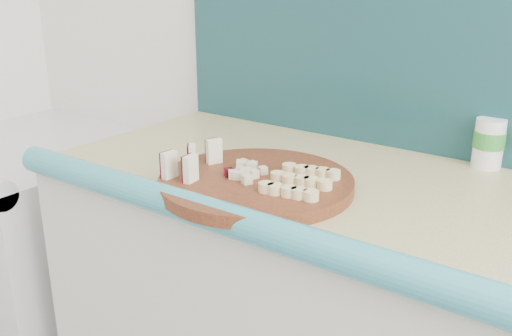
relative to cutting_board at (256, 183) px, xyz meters
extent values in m
cube|color=white|center=(-0.98, 0.15, -0.52)|extent=(0.70, 0.70, 0.80)
cylinder|color=#451F0E|center=(0.00, 0.00, 0.00)|extent=(0.45, 0.45, 0.02)
cube|color=#FEF1CB|center=(-0.14, -0.10, 0.04)|extent=(0.02, 0.04, 0.05)
cube|color=#4F0510|center=(-0.15, -0.10, 0.04)|extent=(0.01, 0.03, 0.05)
cube|color=#FEF1CB|center=(-0.13, -0.04, 0.04)|extent=(0.02, 0.04, 0.05)
cube|color=#4F0510|center=(-0.14, -0.04, 0.04)|extent=(0.01, 0.03, 0.05)
cube|color=#FEF1CB|center=(-0.12, 0.02, 0.04)|extent=(0.02, 0.04, 0.05)
cube|color=#4F0510|center=(-0.13, 0.02, 0.04)|extent=(0.01, 0.03, 0.05)
cube|color=#FEF1CB|center=(-0.09, -0.09, 0.04)|extent=(0.02, 0.04, 0.05)
cube|color=#4F0510|center=(-0.10, -0.10, 0.04)|extent=(0.01, 0.03, 0.05)
cube|color=#FCF0CA|center=(-0.02, 0.00, 0.02)|extent=(0.02, 0.02, 0.02)
cube|color=#FCF0CA|center=(-0.01, 0.01, 0.02)|extent=(0.02, 0.02, 0.02)
cube|color=#4F0510|center=(-0.01, 0.02, 0.02)|extent=(0.02, 0.02, 0.02)
cube|color=#FCF0CA|center=(-0.02, 0.01, 0.02)|extent=(0.02, 0.02, 0.02)
cube|color=#FCF0CA|center=(-0.03, 0.01, 0.02)|extent=(0.02, 0.02, 0.02)
cube|color=#FCF0CA|center=(-0.04, 0.01, 0.02)|extent=(0.02, 0.02, 0.02)
cube|color=#FCF0CA|center=(-0.04, 0.00, 0.02)|extent=(0.02, 0.02, 0.02)
cube|color=#FCF0CA|center=(-0.04, -0.01, 0.02)|extent=(0.02, 0.02, 0.02)
cube|color=#4F0510|center=(-0.04, -0.03, 0.02)|extent=(0.02, 0.02, 0.02)
cube|color=#FCF0CA|center=(-0.03, -0.02, 0.02)|extent=(0.02, 0.02, 0.02)
cube|color=#FCF0CA|center=(-0.02, -0.02, 0.02)|extent=(0.02, 0.02, 0.02)
cube|color=#FCF0CA|center=(-0.02, -0.01, 0.02)|extent=(0.02, 0.02, 0.02)
cube|color=#FCF0CA|center=(-0.01, -0.01, 0.02)|extent=(0.02, 0.02, 0.02)
cylinder|color=#FADE99|center=(0.06, -0.05, 0.02)|extent=(0.03, 0.03, 0.02)
cylinder|color=#FADE99|center=(0.08, -0.05, 0.02)|extent=(0.03, 0.03, 0.02)
cylinder|color=#FADE99|center=(0.10, -0.04, 0.02)|extent=(0.03, 0.03, 0.02)
cylinder|color=#FADE99|center=(0.13, -0.04, 0.02)|extent=(0.03, 0.03, 0.02)
cylinder|color=#FADE99|center=(0.15, -0.03, 0.02)|extent=(0.03, 0.03, 0.02)
cylinder|color=#FADE99|center=(0.05, 0.01, 0.02)|extent=(0.03, 0.03, 0.02)
cylinder|color=#FADE99|center=(0.07, 0.01, 0.02)|extent=(0.03, 0.03, 0.02)
cylinder|color=#FADE99|center=(0.09, 0.02, 0.02)|extent=(0.03, 0.03, 0.02)
cylinder|color=#FADE99|center=(0.12, 0.02, 0.02)|extent=(0.03, 0.03, 0.02)
cylinder|color=#FADE99|center=(0.14, 0.02, 0.02)|extent=(0.03, 0.03, 0.02)
cylinder|color=#FADE99|center=(0.04, 0.07, 0.02)|extent=(0.03, 0.03, 0.02)
cylinder|color=#FADE99|center=(0.06, 0.07, 0.02)|extent=(0.03, 0.03, 0.02)
cylinder|color=#FADE99|center=(0.09, 0.07, 0.02)|extent=(0.03, 0.03, 0.02)
cylinder|color=#FADE99|center=(0.11, 0.08, 0.02)|extent=(0.03, 0.03, 0.02)
cylinder|color=#FADE99|center=(0.13, 0.08, 0.02)|extent=(0.03, 0.03, 0.02)
cylinder|color=white|center=(0.34, 0.41, 0.04)|extent=(0.06, 0.06, 0.11)
cylinder|color=green|center=(0.34, 0.41, 0.05)|extent=(0.07, 0.07, 0.04)
camera|label=1|loc=(0.63, -0.86, 0.41)|focal=40.00mm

